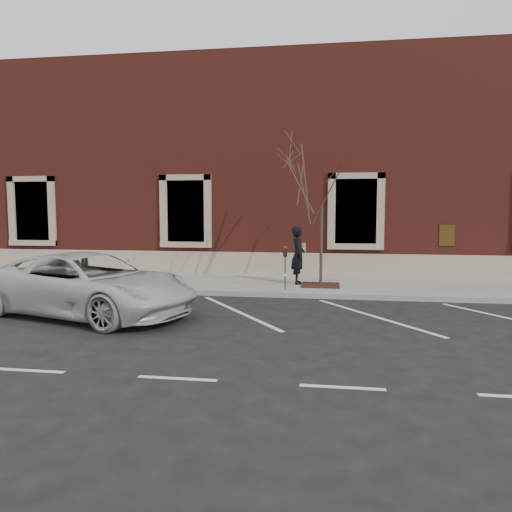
% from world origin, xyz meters
% --- Properties ---
extents(ground, '(120.00, 120.00, 0.00)m').
position_xyz_m(ground, '(0.00, 0.00, 0.00)').
color(ground, '#28282B').
rests_on(ground, ground).
extents(sidewalk_near, '(40.00, 3.50, 0.15)m').
position_xyz_m(sidewalk_near, '(0.00, 1.75, 0.07)').
color(sidewalk_near, '#9F9B95').
rests_on(sidewalk_near, ground).
extents(curb_near, '(40.00, 0.12, 0.15)m').
position_xyz_m(curb_near, '(0.00, -0.05, 0.07)').
color(curb_near, '#9E9E99').
rests_on(curb_near, ground).
extents(parking_stripes, '(28.00, 4.40, 0.01)m').
position_xyz_m(parking_stripes, '(0.00, -2.20, 0.00)').
color(parking_stripes, silver).
rests_on(parking_stripes, ground).
extents(building_civic, '(40.00, 8.62, 8.00)m').
position_xyz_m(building_civic, '(0.00, 7.74, 4.00)').
color(building_civic, maroon).
rests_on(building_civic, ground).
extents(man, '(0.52, 0.71, 1.80)m').
position_xyz_m(man, '(1.18, 1.58, 1.05)').
color(man, black).
rests_on(man, sidewalk_near).
extents(parking_meter, '(0.11, 0.09, 1.26)m').
position_xyz_m(parking_meter, '(0.88, 0.43, 1.03)').
color(parking_meter, '#595B60').
rests_on(parking_meter, sidewalk_near).
extents(tree_grate, '(1.14, 1.14, 0.03)m').
position_xyz_m(tree_grate, '(1.89, 1.33, 0.16)').
color(tree_grate, '#452016').
rests_on(tree_grate, sidewalk_near).
extents(sapling, '(2.65, 2.65, 4.42)m').
position_xyz_m(sapling, '(1.89, 1.33, 3.24)').
color(sapling, '#46332A').
rests_on(sapling, sidewalk_near).
extents(white_truck, '(5.77, 3.91, 1.47)m').
position_xyz_m(white_truck, '(-3.39, -3.10, 0.73)').
color(white_truck, silver).
rests_on(white_truck, ground).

